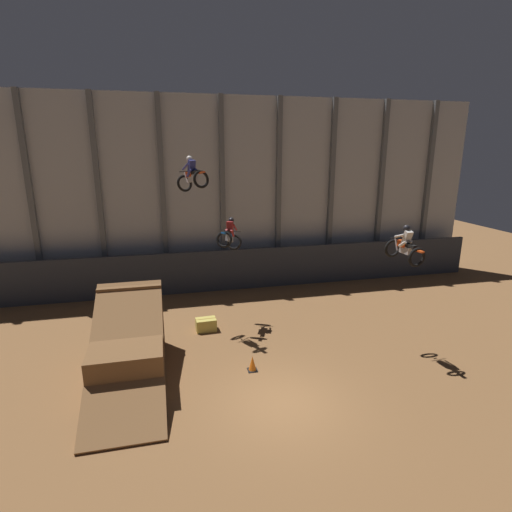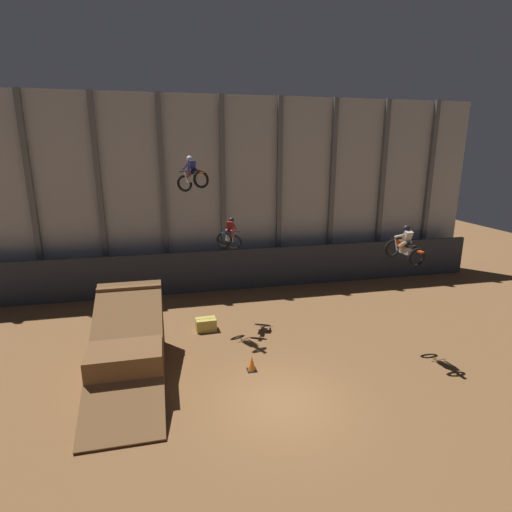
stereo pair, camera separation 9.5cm
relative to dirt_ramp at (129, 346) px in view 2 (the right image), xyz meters
name	(u,v)px [view 2 (the right image)]	position (x,y,z in m)	size (l,w,h in m)	color
ground_plane	(282,403)	(4.89, -3.18, -0.97)	(60.00, 60.00, 0.00)	brown
arena_back_wall	(223,194)	(4.89, 9.31, 4.48)	(32.00, 0.40, 10.91)	#ADB2B7
lower_barrier	(228,270)	(4.89, 7.99, 0.22)	(31.36, 0.20, 2.39)	#2D333D
dirt_ramp	(129,346)	(0.00, 0.00, 0.00)	(2.45, 6.22, 2.91)	brown
rider_bike_left_air	(192,176)	(2.75, 3.28, 5.91)	(1.36, 1.77, 1.56)	black
rider_bike_center_air	(230,236)	(4.33, 3.45, 3.22)	(1.44, 1.81, 1.63)	black
rider_bike_right_air	(405,247)	(10.36, -0.91, 3.40)	(0.87, 1.78, 1.45)	black
traffic_cone_near_ramp	(252,364)	(4.37, -1.04, -0.69)	(0.36, 0.36, 0.58)	black
hay_bale_trackside	(206,324)	(3.07, 2.78, -0.69)	(0.93, 0.64, 0.57)	#CCB751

